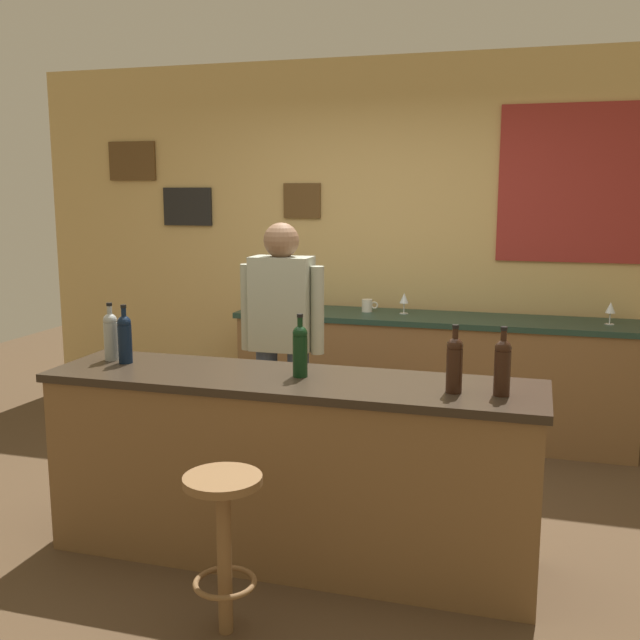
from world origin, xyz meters
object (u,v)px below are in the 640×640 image
wine_bottle_d (454,363)px  wine_glass_c (610,309)px  wine_glass_a (294,295)px  wine_bottle_e (502,365)px  wine_bottle_c (300,349)px  coffee_mug (368,305)px  bar_stool (224,528)px  wine_bottle_a (111,335)px  bartender (282,337)px  wine_bottle_b (125,337)px  wine_glass_b (404,299)px

wine_bottle_d → wine_glass_c: size_ratio=1.97×
wine_glass_a → wine_glass_c: size_ratio=1.00×
wine_bottle_e → wine_glass_c: (0.62, 2.10, -0.05)m
wine_bottle_c → coffee_mug: bearing=93.9°
bar_stool → wine_bottle_a: 1.38m
bartender → wine_glass_a: (-0.34, 1.24, 0.07)m
bartender → wine_bottle_c: 0.90m
bartender → wine_bottle_a: size_ratio=5.29×
wine_bottle_b → wine_bottle_c: (0.96, -0.02, 0.00)m
wine_bottle_e → wine_bottle_b: bearing=177.5°
wine_glass_a → coffee_mug: wine_glass_a is taller
wine_bottle_b → wine_glass_b: size_ratio=1.97×
wine_bottle_e → bartender: bearing=146.5°
wine_bottle_d → coffee_mug: bearing=112.2°
wine_glass_b → wine_bottle_b: bearing=-118.0°
wine_bottle_e → coffee_mug: (-1.09, 2.15, -0.11)m
wine_glass_a → wine_glass_b: 0.85m
bartender → wine_bottle_c: (0.37, -0.81, 0.12)m
wine_glass_b → wine_bottle_d: bearing=-74.4°
wine_bottle_b → wine_glass_b: bearing=62.0°
wine_bottle_e → wine_glass_a: bearing=128.1°
bartender → wine_bottle_b: bearing=-126.4°
wine_bottle_a → wine_glass_a: size_ratio=1.97×
wine_bottle_b → wine_glass_c: 3.23m
wine_bottle_e → bar_stool: bearing=-147.9°
wine_glass_a → wine_glass_c: same height
wine_glass_b → bar_stool: bearing=-94.8°
wine_glass_c → wine_bottle_e: bearing=-106.4°
wine_bottle_c → wine_bottle_a: bearing=177.1°
coffee_mug → wine_bottle_d: bearing=-67.8°
wine_glass_a → wine_glass_b: bearing=1.8°
wine_glass_b → coffee_mug: size_ratio=1.24×
wine_bottle_e → wine_glass_a: size_ratio=1.97×
wine_bottle_d → wine_glass_b: 2.24m
coffee_mug → wine_glass_b: bearing=-2.1°
bar_stool → wine_bottle_c: size_ratio=2.22×
wine_bottle_d → wine_glass_b: bearing=105.6°
coffee_mug → wine_bottle_b: bearing=-111.5°
wine_glass_c → coffee_mug: bearing=178.1°
bartender → wine_glass_c: bearing=32.3°
wine_bottle_d → wine_glass_a: bearing=124.3°
wine_bottle_b → wine_bottle_a: bearing=160.3°
wine_glass_a → wine_bottle_d: bearing=-55.7°
wine_glass_c → wine_bottle_b: bearing=-141.4°
bar_stool → wine_bottle_b: (-0.86, 0.73, 0.60)m
bar_stool → wine_bottle_d: wine_bottle_d is taller
wine_glass_c → coffee_mug: 1.71m
bar_stool → wine_bottle_b: size_ratio=2.22×
bar_stool → wine_bottle_b: 1.28m
bar_stool → wine_glass_b: (0.23, 2.80, 0.55)m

